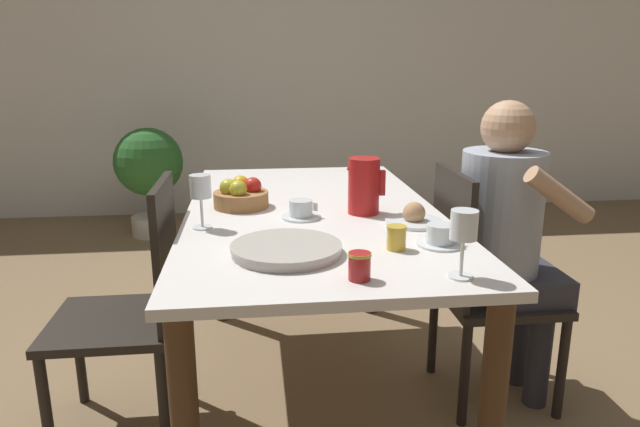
# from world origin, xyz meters

# --- Properties ---
(ground_plane) EXTENTS (20.00, 20.00, 0.00)m
(ground_plane) POSITION_xyz_m (0.00, 0.00, 0.00)
(ground_plane) COLOR #7F6647
(wall_back) EXTENTS (10.00, 0.06, 2.60)m
(wall_back) POSITION_xyz_m (0.00, 2.97, 1.30)
(wall_back) COLOR white
(wall_back) RESTS_ON ground_plane
(dining_table) EXTENTS (0.90, 1.64, 0.77)m
(dining_table) POSITION_xyz_m (0.00, 0.00, 0.66)
(dining_table) COLOR silver
(dining_table) RESTS_ON ground_plane
(chair_person_side) EXTENTS (0.42, 0.42, 0.91)m
(chair_person_side) POSITION_xyz_m (0.63, -0.05, 0.48)
(chair_person_side) COLOR black
(chair_person_side) RESTS_ON ground_plane
(chair_opposite) EXTENTS (0.42, 0.42, 0.91)m
(chair_opposite) POSITION_xyz_m (-0.63, -0.11, 0.48)
(chair_opposite) COLOR black
(chair_opposite) RESTS_ON ground_plane
(person_seated) EXTENTS (0.39, 0.41, 1.16)m
(person_seated) POSITION_xyz_m (0.72, -0.07, 0.68)
(person_seated) COLOR #33333D
(person_seated) RESTS_ON ground_plane
(red_pitcher) EXTENTS (0.14, 0.11, 0.20)m
(red_pitcher) POSITION_xyz_m (0.17, -0.07, 0.87)
(red_pitcher) COLOR red
(red_pitcher) RESTS_ON dining_table
(wine_glass_water) EXTENTS (0.07, 0.07, 0.18)m
(wine_glass_water) POSITION_xyz_m (-0.38, -0.20, 0.90)
(wine_glass_water) COLOR white
(wine_glass_water) RESTS_ON dining_table
(wine_glass_juice) EXTENTS (0.07, 0.07, 0.17)m
(wine_glass_juice) POSITION_xyz_m (0.30, -0.71, 0.90)
(wine_glass_juice) COLOR white
(wine_glass_juice) RESTS_ON dining_table
(teacup_near_person) EXTENTS (0.14, 0.14, 0.06)m
(teacup_near_person) POSITION_xyz_m (0.33, -0.46, 0.80)
(teacup_near_person) COLOR silver
(teacup_near_person) RESTS_ON dining_table
(teacup_across) EXTENTS (0.14, 0.14, 0.06)m
(teacup_across) POSITION_xyz_m (-0.05, -0.11, 0.80)
(teacup_across) COLOR silver
(teacup_across) RESTS_ON dining_table
(serving_tray) EXTENTS (0.31, 0.31, 0.03)m
(serving_tray) POSITION_xyz_m (-0.12, -0.49, 0.79)
(serving_tray) COLOR #B7B2A8
(serving_tray) RESTS_ON dining_table
(bread_plate) EXTENTS (0.19, 0.19, 0.07)m
(bread_plate) POSITION_xyz_m (0.32, -0.22, 0.79)
(bread_plate) COLOR silver
(bread_plate) RESTS_ON dining_table
(jam_jar_amber) EXTENTS (0.06, 0.06, 0.07)m
(jam_jar_amber) POSITION_xyz_m (0.19, -0.48, 0.81)
(jam_jar_amber) COLOR gold
(jam_jar_amber) RESTS_ON dining_table
(jam_jar_red) EXTENTS (0.06, 0.06, 0.07)m
(jam_jar_red) POSITION_xyz_m (0.05, -0.70, 0.81)
(jam_jar_red) COLOR #A81E1E
(jam_jar_red) RESTS_ON dining_table
(fruit_bowl) EXTENTS (0.20, 0.20, 0.11)m
(fruit_bowl) POSITION_xyz_m (-0.26, 0.06, 0.82)
(fruit_bowl) COLOR #9E6B3D
(fruit_bowl) RESTS_ON dining_table
(potted_plant) EXTENTS (0.51, 0.51, 0.82)m
(potted_plant) POSITION_xyz_m (-0.99, 2.32, 0.51)
(potted_plant) COLOR beige
(potted_plant) RESTS_ON ground_plane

